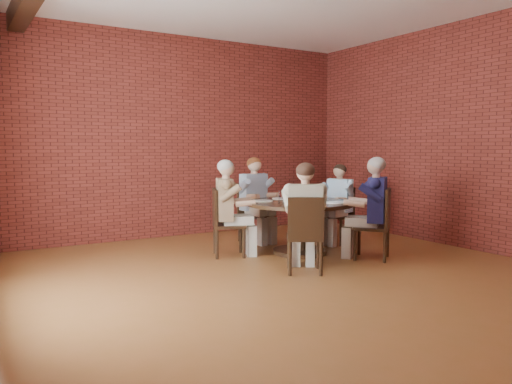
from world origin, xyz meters
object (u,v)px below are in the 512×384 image
dining_table (300,217)px  smartphone (333,203)px  diner_a (338,204)px  chair_b (252,210)px  diner_c (229,208)px  chair_d (305,232)px  chair_c (223,220)px  chair_a (340,212)px  diner_e (372,209)px  diner_b (256,200)px  diner_d (305,218)px  chair_e (379,221)px

dining_table → smartphone: 0.53m
diner_a → chair_b: diner_a is taller
diner_c → smartphone: 1.45m
dining_table → chair_d: size_ratio=1.62×
diner_a → chair_c: diner_a is taller
chair_c → diner_c: bearing=-90.0°
chair_a → chair_c: 2.05m
chair_b → diner_c: 1.18m
diner_e → smartphone: bearing=-87.5°
chair_c → diner_e: 2.05m
chair_a → chair_b: size_ratio=0.94×
chair_b → chair_c: bearing=-144.8°
diner_b → diner_d: (-0.52, -1.99, -0.01)m
dining_table → smartphone: (0.28, -0.39, 0.23)m
chair_a → dining_table: bearing=-90.0°
chair_a → diner_a: diner_a is taller
chair_e → smartphone: 0.67m
chair_a → chair_e: 1.21m
smartphone → diner_b: bearing=110.7°
diner_a → chair_d: 2.03m
chair_b → diner_b: bearing=-90.0°
chair_d → diner_b: bearing=-72.1°
chair_c → chair_b: bearing=-28.8°
chair_d → diner_e: size_ratio=0.68×
chair_c → chair_a: bearing=-70.9°
dining_table → diner_a: 1.00m
chair_c → diner_e: size_ratio=0.68×
chair_a → smartphone: size_ratio=6.97×
chair_a → chair_b: 1.41m
chair_a → diner_a: 0.16m
chair_c → chair_d: size_ratio=1.01×
diner_b → diner_e: size_ratio=0.98×
chair_c → chair_d: (0.38, -1.39, -0.00)m
diner_e → diner_a: bearing=-145.4°
diner_b → smartphone: size_ratio=10.59×
diner_b → diner_d: size_ratio=1.02×
chair_c → smartphone: chair_c is taller
diner_a → smartphone: (-0.67, -0.67, 0.13)m
diner_d → chair_b: bearing=-70.6°
diner_a → dining_table: bearing=-90.0°
diner_b → diner_e: (0.71, -1.88, 0.01)m
dining_table → chair_a: 1.07m
chair_a → diner_c: 1.97m
diner_a → diner_c: (-1.89, 0.10, 0.05)m
chair_e → chair_b: bearing=-108.1°
diner_b → smartphone: bearing=-80.3°
smartphone → diner_e: bearing=-41.5°
diner_e → diner_d: bearing=-33.6°
diner_d → diner_e: 1.23m
diner_a → diner_d: 1.94m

